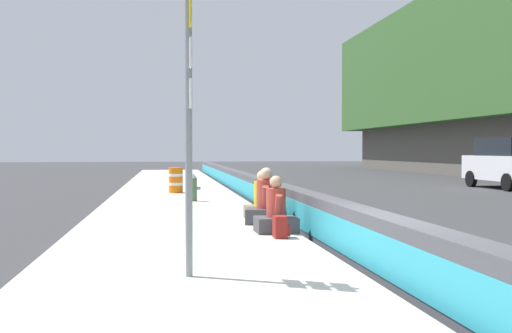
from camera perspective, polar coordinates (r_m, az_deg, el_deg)
ground_plane at (r=8.37m, az=12.37°, el=-10.42°), size 160.00×160.00×0.00m
sidewalk_strip at (r=7.83m, az=-6.38°, el=-10.72°), size 80.00×4.40×0.14m
jersey_barrier at (r=8.29m, az=12.37°, el=-7.56°), size 76.00×0.45×0.85m
route_sign_post at (r=7.44m, az=-6.52°, el=5.40°), size 0.44×0.09×3.60m
fire_hydrant at (r=18.45m, az=-6.13°, el=-1.97°), size 0.26×0.46×0.88m
seated_person_foreground at (r=11.44m, az=1.96°, el=-4.69°), size 0.71×0.80×1.10m
seated_person_middle at (r=12.80m, az=1.00°, el=-3.85°), size 0.91×1.01×1.22m
seated_person_rear at (r=13.70m, az=0.61°, el=-3.62°), size 0.72×0.81×1.12m
backpack at (r=10.73m, az=2.39°, el=-5.91°), size 0.32×0.28×0.40m
construction_barrel at (r=22.09m, az=-7.80°, el=-1.31°), size 0.54×0.54×0.95m
parked_car_fourth at (r=28.54m, az=23.32°, el=0.37°), size 4.82×2.11×2.28m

